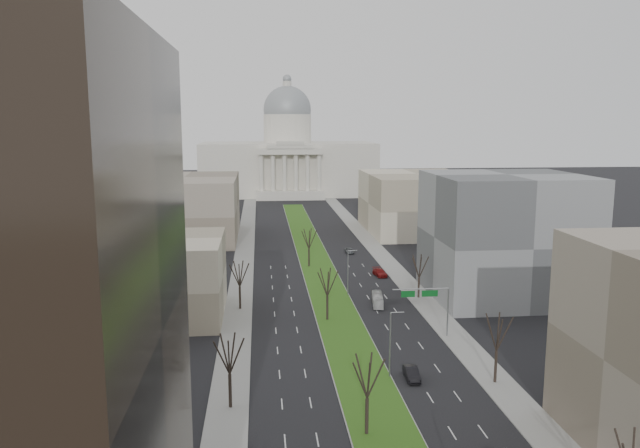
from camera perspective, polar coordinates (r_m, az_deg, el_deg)
ground at (r=147.63m, az=-0.24°, el=-3.94°), size 600.00×600.00×0.00m
median at (r=146.62m, az=-0.20°, el=-3.99°), size 8.00×222.03×0.20m
sidewalk_left at (r=122.90m, az=-7.35°, el=-6.74°), size 5.00×330.00×0.15m
sidewalk_right at (r=126.63m, az=8.78°, el=-6.29°), size 5.00×330.00×0.15m
capitol at (r=293.43m, az=-2.97°, el=5.94°), size 80.00×46.00×55.00m
building_beige_left at (r=113.10m, az=-15.48°, el=-4.80°), size 26.00×22.00×14.00m
building_grey_right at (r=126.30m, az=16.53°, el=-1.06°), size 28.00×26.00×24.00m
building_far_left at (r=186.00m, az=-12.21°, el=1.45°), size 30.00×40.00×18.00m
building_far_right at (r=195.73m, az=8.78°, el=1.94°), size 30.00×40.00×18.00m
tree_left_mid at (r=76.12m, az=-8.30°, el=-11.56°), size 5.40×5.40×9.72m
tree_left_far at (r=114.38m, az=-7.38°, el=-4.46°), size 5.28×5.28×9.50m
tree_right_mid at (r=85.35m, az=15.91°, el=-9.38°), size 5.52×5.52×9.94m
tree_right_far at (r=122.14m, az=9.07°, el=-3.75°), size 5.04×5.04×9.07m
tree_median_a at (r=69.53m, az=4.35°, el=-13.58°), size 5.40×5.40×9.72m
tree_median_b at (r=107.12m, az=0.68°, el=-5.25°), size 5.40×5.40×9.72m
tree_median_c at (r=146.00m, az=-1.02°, el=-1.28°), size 5.40×5.40×9.72m
streetlamp_median_b at (r=85.07m, az=6.47°, el=-10.80°), size 1.90×0.20×9.16m
streetlamp_median_c at (r=122.79m, az=2.59°, el=-4.40°), size 1.90×0.20×9.16m
mast_arm_signs at (r=100.79m, az=10.16°, el=-6.87°), size 9.12×0.24×8.09m
car_black at (r=86.48m, az=8.38°, el=-13.35°), size 1.93×4.93×1.60m
car_red at (r=139.58m, az=5.49°, el=-4.44°), size 2.88×5.60×1.55m
car_grey_far at (r=162.87m, az=2.72°, el=-2.46°), size 2.14×4.47×1.23m
box_van at (r=117.89m, az=5.28°, el=-6.90°), size 2.83×7.85×2.14m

